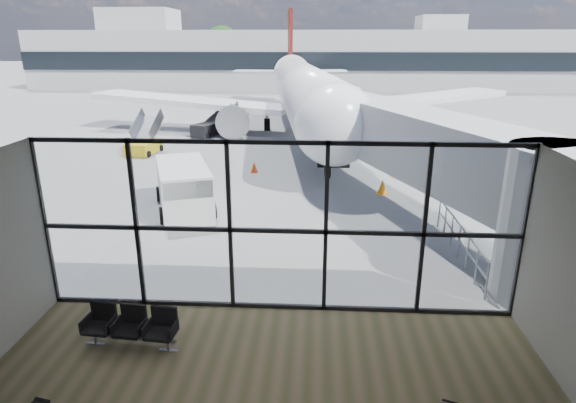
# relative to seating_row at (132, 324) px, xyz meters

# --- Properties ---
(ground) EXTENTS (220.00, 220.00, 0.00)m
(ground) POSITION_rel_seating_row_xyz_m (3.23, 41.79, -0.54)
(ground) COLOR slate
(ground) RESTS_ON ground
(lounge_shell) EXTENTS (12.02, 8.01, 4.51)m
(lounge_shell) POSITION_rel_seating_row_xyz_m (3.23, -3.01, 2.12)
(lounge_shell) COLOR brown
(lounge_shell) RESTS_ON ground
(glass_curtain_wall) EXTENTS (12.10, 0.12, 4.50)m
(glass_curtain_wall) POSITION_rel_seating_row_xyz_m (3.23, 1.79, 1.71)
(glass_curtain_wall) COLOR white
(glass_curtain_wall) RESTS_ON ground
(jet_bridge) EXTENTS (8.00, 16.50, 4.33)m
(jet_bridge) POSITION_rel_seating_row_xyz_m (8.13, 8.87, 2.22)
(jet_bridge) COLOR #989A9D
(jet_bridge) RESTS_ON ground
(apron_railing) EXTENTS (0.06, 5.46, 1.11)m
(apron_railing) POSITION_rel_seating_row_xyz_m (8.83, 5.29, 0.18)
(apron_railing) COLOR gray
(apron_railing) RESTS_ON ground
(far_terminal) EXTENTS (80.00, 12.20, 11.00)m
(far_terminal) POSITION_rel_seating_row_xyz_m (2.65, 63.76, 3.67)
(far_terminal) COLOR #A7A7A3
(far_terminal) RESTS_ON ground
(tree_0) EXTENTS (4.95, 4.95, 7.12)m
(tree_0) POSITION_rel_seating_row_xyz_m (-41.77, 73.79, 4.10)
(tree_0) COLOR #382619
(tree_0) RESTS_ON ground
(tree_1) EXTENTS (5.61, 5.61, 8.07)m
(tree_1) POSITION_rel_seating_row_xyz_m (-35.77, 73.79, 4.72)
(tree_1) COLOR #382619
(tree_1) RESTS_ON ground
(tree_2) EXTENTS (6.27, 6.27, 9.03)m
(tree_2) POSITION_rel_seating_row_xyz_m (-29.77, 73.79, 5.34)
(tree_2) COLOR #382619
(tree_2) RESTS_ON ground
(tree_3) EXTENTS (4.95, 4.95, 7.12)m
(tree_3) POSITION_rel_seating_row_xyz_m (-23.77, 73.79, 4.10)
(tree_3) COLOR #382619
(tree_3) RESTS_ON ground
(tree_4) EXTENTS (5.61, 5.61, 8.07)m
(tree_4) POSITION_rel_seating_row_xyz_m (-17.77, 73.79, 4.72)
(tree_4) COLOR #382619
(tree_4) RESTS_ON ground
(tree_5) EXTENTS (6.27, 6.27, 9.03)m
(tree_5) POSITION_rel_seating_row_xyz_m (-11.77, 73.79, 5.34)
(tree_5) COLOR #382619
(tree_5) RESTS_ON ground
(seating_row) EXTENTS (2.18, 0.78, 0.97)m
(seating_row) POSITION_rel_seating_row_xyz_m (0.00, 0.00, 0.00)
(seating_row) COLOR gray
(seating_row) RESTS_ON ground
(airliner) EXTENTS (32.98, 38.35, 9.90)m
(airliner) POSITION_rel_seating_row_xyz_m (3.04, 29.20, 2.48)
(airliner) COLOR white
(airliner) RESTS_ON ground
(service_van) EXTENTS (3.32, 4.80, 1.92)m
(service_van) POSITION_rel_seating_row_xyz_m (-1.22, 9.23, 0.45)
(service_van) COLOR white
(service_van) RESTS_ON ground
(belt_loader) EXTENTS (2.45, 3.67, 1.61)m
(belt_loader) POSITION_rel_seating_row_xyz_m (-3.81, 25.64, 0.01)
(belt_loader) COLOR black
(belt_loader) RESTS_ON ground
(mobile_stairs) EXTENTS (1.86, 3.13, 2.10)m
(mobile_stairs) POSITION_rel_seating_row_xyz_m (-6.56, 19.56, -0.03)
(mobile_stairs) COLOR #BB9A16
(mobile_stairs) RESTS_ON ground
(traffic_cone_a) EXTENTS (0.40, 0.40, 0.57)m
(traffic_cone_a) POSITION_rel_seating_row_xyz_m (0.87, 15.45, -0.27)
(traffic_cone_a) COLOR #DA420B
(traffic_cone_a) RESTS_ON ground
(traffic_cone_b) EXTENTS (0.47, 0.47, 0.67)m
(traffic_cone_b) POSITION_rel_seating_row_xyz_m (7.23, 12.04, -0.22)
(traffic_cone_b) COLOR orange
(traffic_cone_b) RESTS_ON ground
(traffic_cone_c) EXTENTS (0.37, 0.37, 0.53)m
(traffic_cone_c) POSITION_rel_seating_row_xyz_m (8.23, 14.92, -0.28)
(traffic_cone_c) COLOR #DF550B
(traffic_cone_c) RESTS_ON ground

